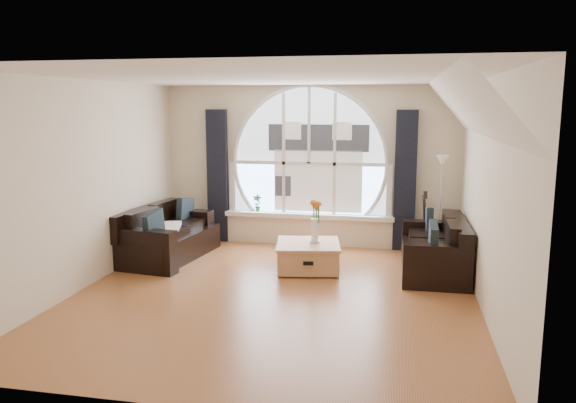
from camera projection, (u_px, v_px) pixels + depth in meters
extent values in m
cube|color=brown|center=(274.00, 295.00, 7.08)|extent=(5.00, 5.50, 0.01)
cube|color=silver|center=(273.00, 77.00, 6.62)|extent=(5.00, 5.50, 0.01)
cube|color=beige|center=(309.00, 166.00, 9.51)|extent=(5.00, 0.01, 2.70)
cube|color=beige|center=(192.00, 243.00, 4.19)|extent=(5.00, 0.01, 2.70)
cube|color=beige|center=(88.00, 184.00, 7.34)|extent=(0.01, 5.50, 2.70)
cube|color=beige|center=(488.00, 196.00, 6.36)|extent=(0.01, 5.50, 2.70)
cube|color=silver|center=(465.00, 107.00, 6.25)|extent=(0.92, 5.50, 0.72)
cube|color=silver|center=(309.00, 150.00, 9.43)|extent=(2.60, 0.06, 2.15)
cube|color=white|center=(308.00, 216.00, 9.55)|extent=(2.90, 0.22, 0.08)
cube|color=white|center=(309.00, 150.00, 9.40)|extent=(2.76, 0.08, 2.15)
cube|color=silver|center=(318.00, 158.00, 9.41)|extent=(1.70, 0.02, 1.50)
cube|color=black|center=(218.00, 176.00, 9.74)|extent=(0.35, 0.12, 2.30)
cube|color=black|center=(405.00, 181.00, 9.11)|extent=(0.35, 0.12, 2.30)
cube|color=black|center=(168.00, 233.00, 8.74)|extent=(1.14, 1.92, 0.81)
cube|color=black|center=(434.00, 245.00, 7.96)|extent=(0.89, 1.75, 0.77)
cube|color=#A6744B|center=(308.00, 255.00, 8.14)|extent=(1.04, 1.04, 0.44)
cube|color=silver|center=(162.00, 229.00, 8.55)|extent=(0.69, 0.69, 0.10)
cube|color=white|center=(315.00, 216.00, 8.08)|extent=(0.24, 0.24, 0.70)
cube|color=#B2B2B2|center=(440.00, 206.00, 8.87)|extent=(0.24, 0.24, 1.60)
cube|color=brown|center=(424.00, 223.00, 8.83)|extent=(0.42, 0.35, 1.06)
imported|color=#1E6023|center=(257.00, 203.00, 9.70)|extent=(0.16, 0.12, 0.29)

